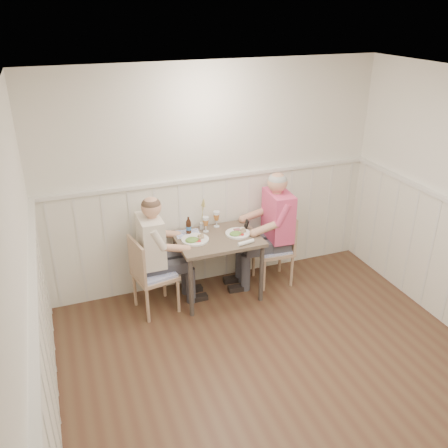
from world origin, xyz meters
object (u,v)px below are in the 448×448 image
diner_cream (156,261)px  man_in_pink (274,237)px  chair_right (277,246)px  chair_left (150,273)px  grass_vase (202,215)px  beer_bottle (189,227)px  dining_table (218,245)px

diner_cream → man_in_pink: bearing=0.1°
chair_right → chair_left: bearing=-176.9°
diner_cream → grass_vase: diner_cream is taller
beer_bottle → diner_cream: bearing=-162.7°
dining_table → grass_vase: (-0.10, 0.25, 0.28)m
diner_cream → beer_bottle: 0.53m
beer_bottle → grass_vase: bearing=22.8°
dining_table → chair_right: 0.80m
grass_vase → dining_table: bearing=-67.8°
man_in_pink → beer_bottle: man_in_pink is taller
dining_table → beer_bottle: bearing=147.8°
chair_left → chair_right: bearing=3.1°
dining_table → grass_vase: bearing=112.2°
dining_table → man_in_pink: (0.73, 0.05, -0.05)m
dining_table → diner_cream: (-0.70, 0.05, -0.09)m
diner_cream → beer_bottle: (0.42, 0.13, 0.29)m
man_in_pink → grass_vase: bearing=166.2°
beer_bottle → chair_right: bearing=-7.6°
chair_right → diner_cream: bearing=179.6°
diner_cream → beer_bottle: bearing=17.3°
chair_left → diner_cream: size_ratio=0.67×
dining_table → chair_left: size_ratio=1.04×
chair_left → beer_bottle: bearing=23.9°
dining_table → man_in_pink: size_ratio=0.65×
chair_right → diner_cream: 1.48m
man_in_pink → grass_vase: size_ratio=3.60×
diner_cream → grass_vase: 0.73m
dining_table → beer_bottle: 0.39m
dining_table → diner_cream: 0.71m
man_in_pink → chair_right: bearing=-14.2°
chair_right → diner_cream: (-1.48, 0.01, 0.08)m
beer_bottle → grass_vase: (0.18, 0.08, 0.08)m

